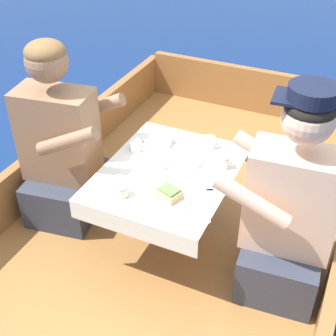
{
  "coord_description": "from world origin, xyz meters",
  "views": [
    {
      "loc": [
        0.79,
        -1.8,
        2.14
      ],
      "look_at": [
        0.0,
        -0.07,
        0.79
      ],
      "focal_mm": 50.0,
      "sensor_mm": 36.0,
      "label": 1
    }
  ],
  "objects_px": {
    "coffee_cup_port": "(222,161)",
    "tin_can": "(122,191)",
    "coffee_cup_starboard": "(136,146)",
    "person_starboard": "(288,213)",
    "coffee_cup_center": "(209,142)",
    "sandwich": "(169,193)",
    "person_port": "(61,149)"
  },
  "relations": [
    {
      "from": "coffee_cup_port",
      "to": "person_port",
      "type": "bearing_deg",
      "value": -167.38
    },
    {
      "from": "person_port",
      "to": "sandwich",
      "type": "relative_size",
      "value": 8.1
    },
    {
      "from": "sandwich",
      "to": "coffee_cup_starboard",
      "type": "xyz_separation_m",
      "value": [
        -0.33,
        0.3,
        -0.0
      ]
    },
    {
      "from": "sandwich",
      "to": "tin_can",
      "type": "distance_m",
      "value": 0.22
    },
    {
      "from": "person_starboard",
      "to": "tin_can",
      "type": "distance_m",
      "value": 0.77
    },
    {
      "from": "coffee_cup_port",
      "to": "tin_can",
      "type": "xyz_separation_m",
      "value": [
        -0.35,
        -0.42,
        -0.01
      ]
    },
    {
      "from": "person_port",
      "to": "person_starboard",
      "type": "xyz_separation_m",
      "value": [
        1.24,
        -0.02,
        0.01
      ]
    },
    {
      "from": "person_starboard",
      "to": "sandwich",
      "type": "height_order",
      "value": "person_starboard"
    },
    {
      "from": "person_port",
      "to": "person_starboard",
      "type": "distance_m",
      "value": 1.24
    },
    {
      "from": "tin_can",
      "to": "coffee_cup_center",
      "type": "bearing_deg",
      "value": 68.65
    },
    {
      "from": "sandwich",
      "to": "coffee_cup_starboard",
      "type": "relative_size",
      "value": 1.37
    },
    {
      "from": "coffee_cup_starboard",
      "to": "tin_can",
      "type": "bearing_deg",
      "value": -71.55
    },
    {
      "from": "coffee_cup_port",
      "to": "coffee_cup_starboard",
      "type": "relative_size",
      "value": 1.06
    },
    {
      "from": "person_starboard",
      "to": "coffee_cup_center",
      "type": "height_order",
      "value": "person_starboard"
    },
    {
      "from": "sandwich",
      "to": "coffee_cup_starboard",
      "type": "distance_m",
      "value": 0.45
    },
    {
      "from": "person_starboard",
      "to": "tin_can",
      "type": "height_order",
      "value": "person_starboard"
    },
    {
      "from": "person_port",
      "to": "coffee_cup_starboard",
      "type": "height_order",
      "value": "person_port"
    },
    {
      "from": "coffee_cup_port",
      "to": "tin_can",
      "type": "relative_size",
      "value": 1.49
    },
    {
      "from": "coffee_cup_starboard",
      "to": "coffee_cup_center",
      "type": "distance_m",
      "value": 0.39
    },
    {
      "from": "person_starboard",
      "to": "coffee_cup_starboard",
      "type": "bearing_deg",
      "value": -15.19
    },
    {
      "from": "coffee_cup_center",
      "to": "tin_can",
      "type": "bearing_deg",
      "value": -111.35
    },
    {
      "from": "coffee_cup_starboard",
      "to": "coffee_cup_center",
      "type": "xyz_separation_m",
      "value": [
        0.34,
        0.2,
        -0.0
      ]
    },
    {
      "from": "coffee_cup_starboard",
      "to": "coffee_cup_center",
      "type": "bearing_deg",
      "value": 29.78
    },
    {
      "from": "person_starboard",
      "to": "coffee_cup_center",
      "type": "relative_size",
      "value": 10.54
    },
    {
      "from": "person_starboard",
      "to": "person_port",
      "type": "bearing_deg",
      "value": -5.58
    },
    {
      "from": "person_port",
      "to": "tin_can",
      "type": "distance_m",
      "value": 0.56
    },
    {
      "from": "coffee_cup_port",
      "to": "coffee_cup_center",
      "type": "distance_m",
      "value": 0.19
    },
    {
      "from": "coffee_cup_starboard",
      "to": "tin_can",
      "type": "distance_m",
      "value": 0.39
    },
    {
      "from": "person_port",
      "to": "coffee_cup_center",
      "type": "relative_size",
      "value": 10.34
    },
    {
      "from": "coffee_cup_starboard",
      "to": "coffee_cup_port",
      "type": "bearing_deg",
      "value": 6.17
    },
    {
      "from": "person_starboard",
      "to": "coffee_cup_starboard",
      "type": "height_order",
      "value": "person_starboard"
    },
    {
      "from": "sandwich",
      "to": "person_port",
      "type": "bearing_deg",
      "value": 167.62
    }
  ]
}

